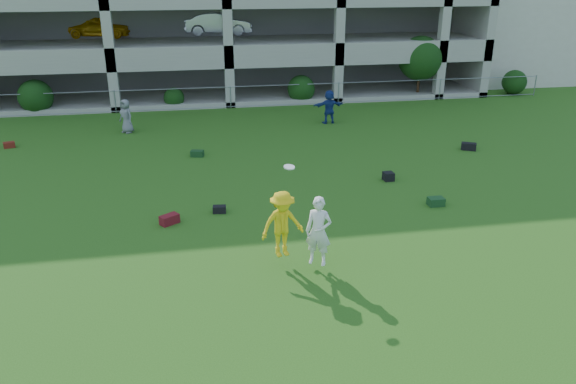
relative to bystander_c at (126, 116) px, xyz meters
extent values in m
plane|color=#235114|center=(5.10, -15.01, -0.77)|extent=(100.00, 100.00, 0.00)
imported|color=slate|center=(0.00, 0.00, 0.00)|extent=(0.88, 0.89, 1.55)
imported|color=navy|center=(9.54, -0.01, 0.04)|extent=(1.54, 0.61, 1.62)
cube|color=#57100E|center=(2.05, -10.45, -0.63)|extent=(0.62, 0.56, 0.28)
cube|color=black|center=(3.56, -9.89, -0.66)|extent=(0.43, 0.29, 0.22)
cube|color=#163914|center=(10.42, -10.56, -0.64)|extent=(0.51, 0.36, 0.26)
cube|color=black|center=(9.70, -8.11, -0.62)|extent=(0.37, 0.37, 0.30)
cube|color=black|center=(14.23, -5.27, -0.62)|extent=(0.67, 0.55, 0.30)
cube|color=#5A100F|center=(-4.73, -1.52, -0.65)|extent=(0.51, 0.41, 0.24)
cube|color=#14371B|center=(3.05, -4.14, -0.65)|extent=(0.56, 0.43, 0.25)
imported|color=yellow|center=(4.93, -13.52, 0.39)|extent=(1.24, 0.89, 1.73)
imported|color=white|center=(5.78, -13.86, 0.28)|extent=(0.77, 0.68, 1.78)
cylinder|color=white|center=(5.11, -13.47, 1.86)|extent=(0.27, 0.27, 0.09)
cube|color=#9E998C|center=(5.10, 10.99, -0.62)|extent=(30.00, 14.00, 0.30)
cube|color=#9E998C|center=(5.10, 10.99, 2.38)|extent=(30.00, 14.00, 0.30)
cube|color=#9E998C|center=(5.10, 4.14, 1.78)|extent=(30.00, 0.30, 0.90)
cube|color=#9E998C|center=(5.10, 4.14, 4.78)|extent=(30.00, 0.30, 0.90)
imported|color=#E9A00C|center=(-2.03, 8.99, 3.19)|extent=(4.07, 2.15, 1.32)
imported|color=silver|center=(4.93, 8.99, 3.19)|extent=(4.10, 1.69, 1.32)
cylinder|color=gray|center=(-0.90, 3.99, -0.17)|extent=(0.06, 0.06, 1.20)
cylinder|color=gray|center=(5.10, 3.99, -0.17)|extent=(0.06, 0.06, 1.20)
cylinder|color=gray|center=(11.10, 3.99, -0.17)|extent=(0.06, 0.06, 1.20)
cylinder|color=gray|center=(17.10, 3.99, -0.17)|extent=(0.06, 0.06, 1.20)
cylinder|color=gray|center=(23.10, 3.99, -0.17)|extent=(0.06, 0.06, 1.20)
cylinder|color=gray|center=(5.10, 3.99, 0.38)|extent=(36.00, 0.04, 0.04)
cylinder|color=gray|center=(5.10, 3.99, -0.69)|extent=(36.00, 0.04, 0.04)
sphere|color=#163D11|center=(-4.90, 4.59, 0.11)|extent=(1.76, 1.76, 1.76)
sphere|color=#163D11|center=(2.10, 4.59, -0.22)|extent=(1.10, 1.10, 1.10)
sphere|color=#163D11|center=(9.10, 4.59, 0.00)|extent=(1.54, 1.54, 1.54)
cylinder|color=#382314|center=(16.10, 4.79, 0.21)|extent=(0.16, 0.16, 1.96)
sphere|color=#163D11|center=(16.10, 4.79, 1.47)|extent=(2.52, 2.52, 2.52)
sphere|color=#163D11|center=(22.10, 4.59, -0.06)|extent=(1.43, 1.43, 1.43)
camera|label=1|loc=(2.82, -25.97, 6.32)|focal=35.00mm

